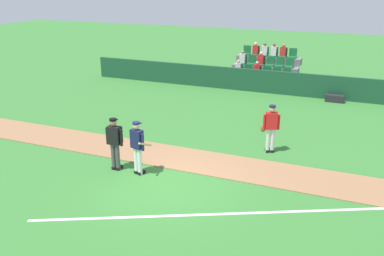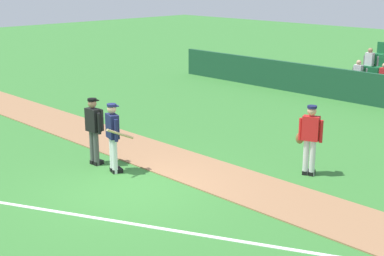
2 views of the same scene
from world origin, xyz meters
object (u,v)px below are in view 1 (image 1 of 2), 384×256
object	(u,v)px
umpire_home_plate	(115,141)
runner_red_jersey	(271,127)
batter_navy_jersey	(138,146)
equipment_bag	(335,98)

from	to	relation	value
umpire_home_plate	runner_red_jersey	size ratio (longest dim) A/B	1.00
batter_navy_jersey	runner_red_jersey	distance (m)	4.81
umpire_home_plate	batter_navy_jersey	bearing A→B (deg)	-1.56
runner_red_jersey	equipment_bag	size ratio (longest dim) A/B	1.96
batter_navy_jersey	equipment_bag	size ratio (longest dim) A/B	1.96
equipment_bag	runner_red_jersey	bearing A→B (deg)	-102.60
umpire_home_plate	runner_red_jersey	bearing A→B (deg)	37.17
batter_navy_jersey	runner_red_jersey	xyz separation A→B (m)	(3.49, 3.30, -0.01)
equipment_bag	umpire_home_plate	bearing A→B (deg)	-119.02
umpire_home_plate	equipment_bag	xyz separation A→B (m)	(6.02, 10.85, -0.82)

